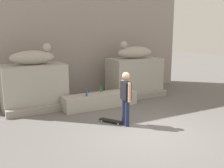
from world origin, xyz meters
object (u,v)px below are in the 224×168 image
at_px(statue_reclining_left, 33,57).
at_px(bottle_blue, 87,93).
at_px(skateboard, 111,121).
at_px(statue_reclining_right, 134,52).
at_px(bottle_green, 101,89).
at_px(skater, 126,96).

bearing_deg(statue_reclining_left, bottle_blue, -34.41).
bearing_deg(skateboard, statue_reclining_left, -0.68).
distance_m(statue_reclining_right, bottle_green, 2.56).
xyz_separation_m(statue_reclining_right, bottle_blue, (-2.80, -1.20, -1.29)).
bearing_deg(statue_reclining_right, bottle_green, 28.81).
bearing_deg(bottle_blue, statue_reclining_left, 142.96).
distance_m(bottle_blue, bottle_green, 0.82).
relative_size(statue_reclining_right, skater, 0.99).
bearing_deg(skateboard, skater, -178.51).
bearing_deg(bottle_blue, statue_reclining_right, 23.17).
relative_size(statue_reclining_right, skateboard, 2.11).
bearing_deg(bottle_blue, skateboard, -84.73).
distance_m(skater, skateboard, 1.00).
xyz_separation_m(skater, bottle_green, (0.31, 2.36, -0.27)).
relative_size(statue_reclining_left, statue_reclining_right, 0.98).
distance_m(statue_reclining_left, statue_reclining_right, 4.38).
height_order(statue_reclining_left, statue_reclining_right, same).
xyz_separation_m(statue_reclining_right, skateboard, (-2.65, -2.79, -1.87)).
height_order(statue_reclining_left, skater, statue_reclining_left).
bearing_deg(statue_reclining_left, statue_reclining_right, 2.70).
relative_size(statue_reclining_left, bottle_green, 5.38).
xyz_separation_m(skater, bottle_blue, (-0.43, 2.02, -0.28)).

